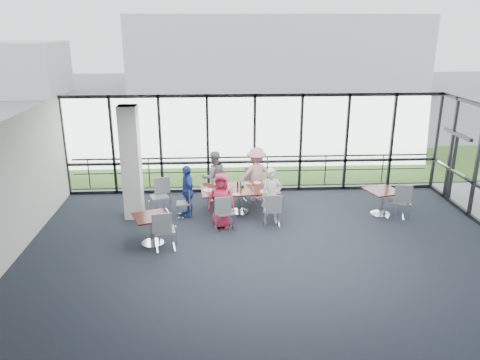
{
  "coord_description": "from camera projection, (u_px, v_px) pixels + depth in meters",
  "views": [
    {
      "loc": [
        -1.29,
        -9.57,
        5.25
      ],
      "look_at": [
        -0.59,
        2.85,
        1.1
      ],
      "focal_mm": 35.0,
      "sensor_mm": 36.0,
      "label": 1
    }
  ],
  "objects": [
    {
      "name": "ceiling",
      "position": [
        276.0,
        127.0,
        9.78
      ],
      "size": [
        12.0,
        10.0,
        0.04
      ],
      "primitive_type": "cube",
      "color": "white",
      "rests_on": "ground"
    },
    {
      "name": "exit_door",
      "position": [
        453.0,
        168.0,
        14.33
      ],
      "size": [
        0.12,
        1.6,
        2.1
      ],
      "primitive_type": "cube",
      "color": "black",
      "rests_on": "ground"
    },
    {
      "name": "main_table",
      "position": [
        239.0,
        192.0,
        13.54
      ],
      "size": [
        2.3,
        1.39,
        0.75
      ],
      "rotation": [
        0.0,
        0.0,
        0.08
      ],
      "color": "#371810",
      "rests_on": "ground"
    },
    {
      "name": "chair_main_fr",
      "position": [
        250.0,
        184.0,
        14.64
      ],
      "size": [
        0.56,
        0.56,
        0.97
      ],
      "primitive_type": null,
      "rotation": [
        0.0,
        0.0,
        3.34
      ],
      "color": "gray",
      "rests_on": "ground"
    },
    {
      "name": "diner_end",
      "position": [
        187.0,
        191.0,
        13.28
      ],
      "size": [
        0.73,
        0.99,
        1.5
      ],
      "primitive_type": "imported",
      "rotation": [
        0.0,
        0.0,
        -1.25
      ],
      "color": "#2A479F",
      "rests_on": "ground"
    },
    {
      "name": "plate_end",
      "position": [
        208.0,
        190.0,
        13.32
      ],
      "size": [
        0.28,
        0.28,
        0.01
      ],
      "primitive_type": "cylinder",
      "color": "white",
      "rests_on": "main_table"
    },
    {
      "name": "chair_spare_r",
      "position": [
        397.0,
        200.0,
        13.25
      ],
      "size": [
        0.62,
        0.62,
        1.01
      ],
      "primitive_type": null,
      "rotation": [
        0.0,
        0.0,
        -0.32
      ],
      "color": "gray",
      "rests_on": "ground"
    },
    {
      "name": "floor",
      "position": [
        272.0,
        264.0,
        10.8
      ],
      "size": [
        12.0,
        10.0,
        0.02
      ],
      "primitive_type": "cube",
      "color": "#1F2431",
      "rests_on": "ground"
    },
    {
      "name": "plate_fl",
      "position": [
        218.0,
        184.0,
        13.83
      ],
      "size": [
        0.26,
        0.26,
        0.01
      ],
      "primitive_type": "cylinder",
      "color": "white",
      "rests_on": "main_table"
    },
    {
      "name": "menu_c",
      "position": [
        244.0,
        183.0,
        13.94
      ],
      "size": [
        0.34,
        0.27,
        0.0
      ],
      "primitive_type": "cube",
      "rotation": [
        0.0,
        0.0,
        0.16
      ],
      "color": "beige",
      "rests_on": "main_table"
    },
    {
      "name": "condiment_caddy",
      "position": [
        242.0,
        187.0,
        13.58
      ],
      "size": [
        0.1,
        0.07,
        0.04
      ],
      "primitive_type": "cube",
      "color": "black",
      "rests_on": "main_table"
    },
    {
      "name": "tumbler_a",
      "position": [
        231.0,
        190.0,
        13.13
      ],
      "size": [
        0.07,
        0.07,
        0.14
      ],
      "primitive_type": "cylinder",
      "color": "white",
      "rests_on": "main_table"
    },
    {
      "name": "diner_far_right",
      "position": [
        256.0,
        174.0,
        14.46
      ],
      "size": [
        1.18,
        0.77,
        1.69
      ],
      "primitive_type": "imported",
      "rotation": [
        0.0,
        0.0,
        3.34
      ],
      "color": "#F8A2AA",
      "rests_on": "ground"
    },
    {
      "name": "tumbler_c",
      "position": [
        242.0,
        183.0,
        13.7
      ],
      "size": [
        0.07,
        0.07,
        0.14
      ],
      "primitive_type": "cylinder",
      "color": "white",
      "rests_on": "main_table"
    },
    {
      "name": "plate_nl",
      "position": [
        220.0,
        193.0,
        13.11
      ],
      "size": [
        0.27,
        0.27,
        0.01
      ],
      "primitive_type": "cylinder",
      "color": "white",
      "rests_on": "main_table"
    },
    {
      "name": "green_bottle",
      "position": [
        241.0,
        184.0,
        13.53
      ],
      "size": [
        0.05,
        0.05,
        0.2
      ],
      "primitive_type": "cylinder",
      "color": "#237841",
      "rests_on": "main_table"
    },
    {
      "name": "chair_main_end",
      "position": [
        184.0,
        203.0,
        13.32
      ],
      "size": [
        0.41,
        0.41,
        0.81
      ],
      "primitive_type": null,
      "rotation": [
        0.0,
        0.0,
        -1.53
      ],
      "color": "gray",
      "rests_on": "ground"
    },
    {
      "name": "side_table_left",
      "position": [
        151.0,
        221.0,
        11.58
      ],
      "size": [
        1.04,
        1.04,
        0.75
      ],
      "rotation": [
        0.0,
        0.0,
        0.35
      ],
      "color": "#371810",
      "rests_on": "ground"
    },
    {
      "name": "menu_a",
      "position": [
        234.0,
        194.0,
        13.01
      ],
      "size": [
        0.32,
        0.22,
        0.0
      ],
      "primitive_type": "cube",
      "rotation": [
        0.0,
        0.0,
        0.01
      ],
      "color": "beige",
      "rests_on": "main_table"
    },
    {
      "name": "grass_strip",
      "position": [
        248.0,
        165.0,
        18.37
      ],
      "size": [
        80.0,
        5.0,
        0.01
      ],
      "primitive_type": "cube",
      "color": "#32591A",
      "rests_on": "ground"
    },
    {
      "name": "diner_near_left",
      "position": [
        221.0,
        201.0,
        12.53
      ],
      "size": [
        0.81,
        0.59,
        1.52
      ],
      "primitive_type": "imported",
      "rotation": [
        0.0,
        0.0,
        -0.15
      ],
      "color": "#CA294B",
      "rests_on": "ground"
    },
    {
      "name": "diner_far_left",
      "position": [
        214.0,
        177.0,
        14.28
      ],
      "size": [
        0.91,
        0.73,
        1.63
      ],
      "primitive_type": "imported",
      "rotation": [
        0.0,
        0.0,
        3.49
      ],
      "color": "gray",
      "rests_on": "ground"
    },
    {
      "name": "guard_rail",
      "position": [
        253.0,
        171.0,
        15.94
      ],
      "size": [
        12.0,
        0.06,
        0.06
      ],
      "primitive_type": "cylinder",
      "rotation": [
        0.0,
        1.57,
        0.0
      ],
      "color": "#2D2D33",
      "rests_on": "ground"
    },
    {
      "name": "chair_main_nl",
      "position": [
        225.0,
        212.0,
        12.49
      ],
      "size": [
        0.57,
        0.57,
        0.96
      ],
      "primitive_type": null,
      "rotation": [
        0.0,
        0.0,
        0.26
      ],
      "color": "gray",
      "rests_on": "ground"
    },
    {
      "name": "tumbler_b",
      "position": [
        253.0,
        188.0,
        13.31
      ],
      "size": [
        0.08,
        0.08,
        0.15
      ],
      "primitive_type": "cylinder",
      "color": "white",
      "rests_on": "main_table"
    },
    {
      "name": "structural_column",
      "position": [
        131.0,
        163.0,
        12.94
      ],
      "size": [
        0.5,
        0.5,
        3.2
      ],
      "primitive_type": "cube",
      "color": "white",
      "rests_on": "ground"
    },
    {
      "name": "wall_front",
      "position": [
        326.0,
        348.0,
        5.55
      ],
      "size": [
        12.0,
        0.1,
        3.2
      ],
      "primitive_type": "cube",
      "color": "silver",
      "rests_on": "ground"
    },
    {
      "name": "side_table_right",
      "position": [
        382.0,
        194.0,
        13.39
      ],
      "size": [
        1.05,
        1.05,
        0.75
      ],
      "rotation": [
        0.0,
        0.0,
        0.29
      ],
      "color": "#371810",
      "rests_on": "ground"
    },
    {
      "name": "plate_nr",
      "position": [
        264.0,
        191.0,
        13.22
      ],
      "size": [
        0.24,
        0.24,
        0.01
      ],
      "primitive_type": "cylinder",
      "color": "white",
      "rests_on": "main_table"
    },
    {
      "name": "diner_near_right",
      "position": [
        272.0,
        196.0,
        12.79
      ],
      "size": [
        0.6,
        0.45,
        1.57
      ],
      "primitive_type": "imported",
      "rotation": [
        0.0,
        0.0,
        0.06
      ],
      "color": "silver",
      "rests_on": "ground"
    },
    {
      "name": "menu_b",
      "position": [
        274.0,
        191.0,
        13.26
      ],
      "size": [
        0.31,
        0.23,
        0.0
      ],
      "primitive_type": "cube",
      "rotation": [
        0.0,
        0.0,
        -0.09
      ],
      "color": "beige",
      "rests_on": "main_table"
    },
    {
      "name": "plate_fr",
      "position": [
        257.0,
        183.0,
        13.96
      ],
      "size": [
        0.24,
        0.24,
        0.01
      ],
      "primitive_type": "cylinder",
      "color": "white",
      "rests_on": "main_table"
    },
    {
      "name": "hangar_main",
      "position": [
        274.0,
        52.0,
        40.36
      ],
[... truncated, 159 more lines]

